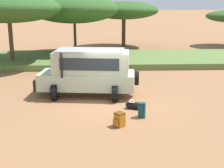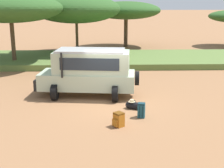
% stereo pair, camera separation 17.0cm
% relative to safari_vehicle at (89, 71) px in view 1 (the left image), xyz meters
% --- Properties ---
extents(ground_plane, '(320.00, 320.00, 0.00)m').
position_rel_safari_vehicle_xyz_m(ground_plane, '(1.08, -1.40, -1.29)').
color(ground_plane, '#936642').
extents(grass_bank, '(120.00, 7.00, 0.44)m').
position_rel_safari_vehicle_xyz_m(grass_bank, '(1.08, 9.37, -1.07)').
color(grass_bank, '#5B7538').
rests_on(grass_bank, ground_plane).
extents(safari_vehicle, '(5.45, 3.10, 2.44)m').
position_rel_safari_vehicle_xyz_m(safari_vehicle, '(0.00, 0.00, 0.00)').
color(safari_vehicle, '#B2C6A8').
rests_on(safari_vehicle, ground_plane).
extents(backpack_beside_front_wheel, '(0.36, 0.41, 0.65)m').
position_rel_safari_vehicle_xyz_m(backpack_beside_front_wheel, '(2.33, -3.34, -0.98)').
color(backpack_beside_front_wheel, '#235B6B').
rests_on(backpack_beside_front_wheel, ground_plane).
extents(backpack_cluster_center, '(0.51, 0.50, 0.58)m').
position_rel_safari_vehicle_xyz_m(backpack_cluster_center, '(1.30, -4.30, -1.01)').
color(backpack_cluster_center, '#B26619').
rests_on(backpack_cluster_center, ground_plane).
extents(duffel_bag_low_black_case, '(0.77, 0.51, 0.43)m').
position_rel_safari_vehicle_xyz_m(duffel_bag_low_black_case, '(2.12, -2.25, -1.12)').
color(duffel_bag_low_black_case, black).
rests_on(duffel_bag_low_black_case, ground_plane).
extents(acacia_tree_left_mid, '(7.69, 7.78, 5.39)m').
position_rel_safari_vehicle_xyz_m(acacia_tree_left_mid, '(-6.04, 7.90, 3.02)').
color(acacia_tree_left_mid, brown).
rests_on(acacia_tree_left_mid, ground_plane).
extents(acacia_tree_centre_back, '(7.89, 8.56, 5.40)m').
position_rel_safari_vehicle_xyz_m(acacia_tree_centre_back, '(-1.62, 12.91, 2.84)').
color(acacia_tree_centre_back, brown).
rests_on(acacia_tree_centre_back, ground_plane).
extents(acacia_tree_right_mid, '(7.26, 6.83, 4.80)m').
position_rel_safari_vehicle_xyz_m(acacia_tree_right_mid, '(3.23, 17.76, 2.56)').
color(acacia_tree_right_mid, brown).
rests_on(acacia_tree_right_mid, ground_plane).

